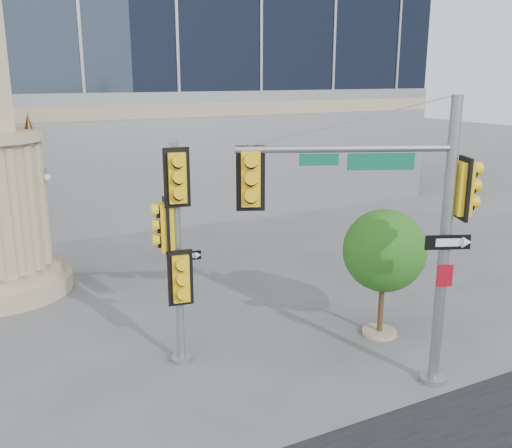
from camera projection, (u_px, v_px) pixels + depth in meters
name	position (u px, v px, depth m)	size (l,w,h in m)	color
ground	(312.00, 375.00, 13.17)	(120.00, 120.00, 0.00)	#545456
main_signal_pole	(394.00, 214.00, 11.81)	(4.64, 2.32, 6.34)	slate
secondary_signal_pole	(176.00, 240.00, 12.90)	(0.92, 0.77, 5.28)	slate
street_tree	(385.00, 254.00, 14.71)	(2.19, 2.14, 3.41)	tan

